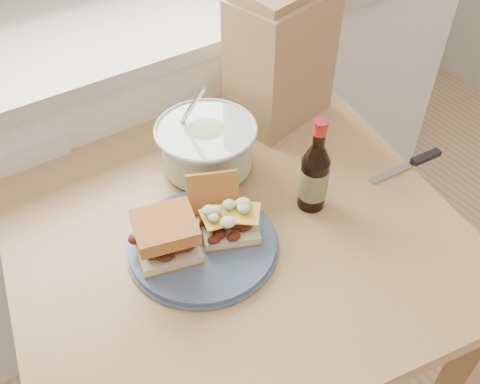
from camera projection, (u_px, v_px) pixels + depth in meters
cabinet_run at (121, 147)px, 1.78m from camera, size 2.50×0.64×0.94m
dining_table at (227, 247)px, 1.23m from camera, size 1.07×1.07×0.77m
plate at (202, 244)px, 1.08m from camera, size 0.30×0.30×0.02m
sandwich_left at (166, 236)px, 1.03m from camera, size 0.14×0.13×0.09m
sandwich_right at (224, 212)px, 1.09m from camera, size 0.14×0.19×0.10m
coleslaw_bowl at (207, 149)px, 1.22m from camera, size 0.23×0.23×0.23m
beer_bottle at (314, 175)px, 1.12m from camera, size 0.06×0.06×0.23m
knife at (418, 161)px, 1.27m from camera, size 0.21×0.03×0.01m
paper_bag at (281, 59)px, 1.31m from camera, size 0.28×0.21×0.32m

